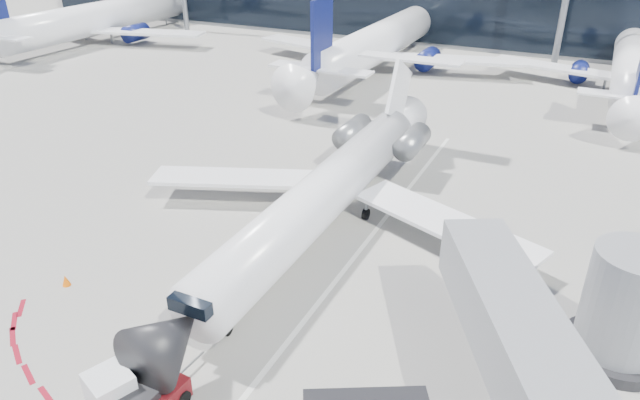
% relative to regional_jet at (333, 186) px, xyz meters
% --- Properties ---
extents(ground, '(260.00, 260.00, 0.00)m').
position_rel_regional_jet_xyz_m(ground, '(2.49, -5.99, -2.40)').
color(ground, gray).
rests_on(ground, ground).
extents(apron_centerline, '(0.25, 40.00, 0.01)m').
position_rel_regional_jet_xyz_m(apron_centerline, '(2.49, -3.99, -2.40)').
color(apron_centerline, silver).
rests_on(apron_centerline, ground).
extents(jet_bridge, '(10.03, 15.20, 4.90)m').
position_rel_regional_jet_xyz_m(jet_bridge, '(12.29, -9.00, 0.60)').
color(jet_bridge, gray).
rests_on(jet_bridge, ground).
extents(regional_jet, '(23.30, 28.74, 7.20)m').
position_rel_regional_jet_xyz_m(regional_jet, '(0.00, 0.00, 0.00)').
color(regional_jet, white).
rests_on(regional_jet, ground).
extents(uld_container, '(2.30, 2.15, 1.75)m').
position_rel_regional_jet_xyz_m(uld_container, '(-1.24, -15.67, -1.54)').
color(uld_container, black).
rests_on(uld_container, ground).
extents(safety_cone_left, '(0.40, 0.40, 0.55)m').
position_rel_regional_jet_xyz_m(safety_cone_left, '(-8.86, -10.86, -2.13)').
color(safety_cone_left, '#FC6505').
rests_on(safety_cone_left, ground).
extents(bg_airliner_1, '(35.58, 37.67, 11.51)m').
position_rel_regional_jet_xyz_m(bg_airliner_1, '(-10.04, 34.66, 3.35)').
color(bg_airliner_1, white).
rests_on(bg_airliner_1, ground).
extents(bg_airliner_2, '(30.68, 32.48, 9.93)m').
position_rel_regional_jet_xyz_m(bg_airliner_2, '(14.81, 36.91, 2.56)').
color(bg_airliner_2, white).
rests_on(bg_airliner_2, ground).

